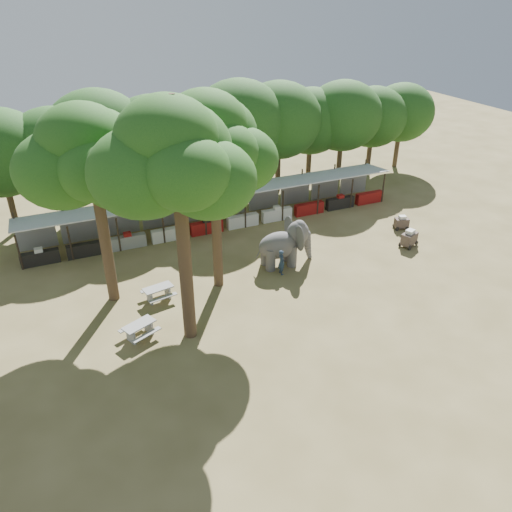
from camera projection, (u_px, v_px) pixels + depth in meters
name	position (u px, v px, depth m)	size (l,w,h in m)	color
ground	(312.00, 328.00, 26.17)	(100.00, 100.00, 0.00)	brown
vendor_stalls	(220.00, 210.00, 36.69)	(28.00, 2.99, 2.80)	#ADB0B6
yard_tree_left	(89.00, 159.00, 24.75)	(7.10, 6.90, 11.02)	#332316
yard_tree_center	(173.00, 161.00, 21.31)	(7.10, 6.90, 12.04)	#332316
yard_tree_back	(209.00, 144.00, 25.90)	(7.10, 6.90, 11.36)	#332316
backdrop_trees	(195.00, 135.00, 38.74)	(46.46, 5.95, 8.33)	#332316
elephant	(285.00, 243.00, 31.45)	(3.77, 2.89, 2.89)	#484545
handler	(281.00, 262.00, 30.63)	(0.59, 0.39, 1.63)	#26384C
picnic_table_near	(139.00, 329.00, 25.22)	(2.10, 2.02, 0.82)	gray
picnic_table_far	(158.00, 292.00, 28.21)	(1.89, 1.76, 0.83)	gray
cart_front	(409.00, 238.00, 33.96)	(1.48, 1.24, 1.23)	#3D2E28
cart_back	(402.00, 222.00, 36.40)	(1.22, 0.99, 1.04)	#3D2E28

